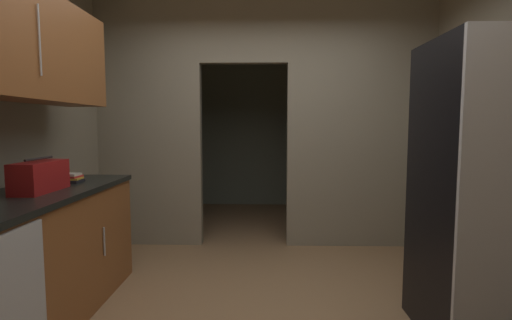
# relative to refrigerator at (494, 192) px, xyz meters

# --- Properties ---
(kitchen_partition) EXTENTS (3.73, 0.12, 2.78)m
(kitchen_partition) POSITION_rel_refrigerator_xyz_m (-1.39, 1.89, 0.54)
(kitchen_partition) COLOR gray
(kitchen_partition) RESTS_ON ground
(adjoining_room_shell) EXTENTS (3.73, 2.29, 2.78)m
(adjoining_room_shell) POSITION_rel_refrigerator_xyz_m (-1.44, 3.52, 0.45)
(adjoining_room_shell) COLOR gray
(adjoining_room_shell) RESTS_ON ground
(refrigerator) EXTENTS (0.81, 0.77, 1.88)m
(refrigerator) POSITION_rel_refrigerator_xyz_m (0.00, 0.00, 0.00)
(refrigerator) COLOR black
(refrigerator) RESTS_ON ground
(lower_cabinet_run) EXTENTS (0.66, 2.15, 0.91)m
(lower_cabinet_run) POSITION_rel_refrigerator_xyz_m (-2.97, -0.07, -0.48)
(lower_cabinet_run) COLOR brown
(lower_cabinet_run) RESTS_ON ground
(upper_cabinet_counterside) EXTENTS (0.36, 1.93, 0.71)m
(upper_cabinet_counterside) POSITION_rel_refrigerator_xyz_m (-2.97, -0.07, 0.93)
(upper_cabinet_counterside) COLOR brown
(boombox) EXTENTS (0.19, 0.43, 0.23)m
(boombox) POSITION_rel_refrigerator_xyz_m (-2.94, 0.12, 0.07)
(boombox) COLOR maroon
(boombox) RESTS_ON lower_cabinet_run
(book_stack) EXTENTS (0.12, 0.15, 0.07)m
(book_stack) POSITION_rel_refrigerator_xyz_m (-2.92, 0.53, 0.00)
(book_stack) COLOR black
(book_stack) RESTS_ON lower_cabinet_run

